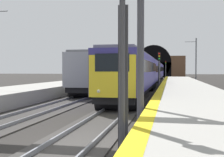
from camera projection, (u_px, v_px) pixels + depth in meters
name	position (u px, v px, depth m)	size (l,w,h in m)	color
ground_plane	(72.00, 146.00, 9.40)	(320.00, 320.00, 0.00)	#282623
platform_right	(221.00, 138.00, 8.47)	(112.00, 4.89, 1.00)	#9E9B93
platform_right_edge_strip	(147.00, 118.00, 8.89)	(112.00, 0.50, 0.01)	yellow
track_main_line	(72.00, 145.00, 9.40)	(160.00, 2.64, 0.21)	#383533
train_main_approaching	(150.00, 71.00, 46.42)	(62.45, 2.87, 3.96)	navy
train_adjacent_platform	(129.00, 70.00, 53.89)	(61.67, 2.94, 5.10)	gray
railway_signal_near	(122.00, 49.00, 7.80)	(0.39, 0.38, 5.28)	#38383D
railway_signal_mid	(159.00, 67.00, 34.35)	(0.39, 0.38, 4.63)	#4C4C54
railway_signal_far	(166.00, 68.00, 85.86)	(0.39, 0.38, 5.20)	#38383D
overhead_signal_gantry	(42.00, 9.00, 12.17)	(0.70, 8.68, 6.70)	#3F3F47
tunnel_portal	(154.00, 67.00, 96.30)	(3.11, 20.58, 11.52)	brown
catenary_mast_far	(196.00, 61.00, 48.87)	(0.22, 1.99, 7.91)	#595B60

